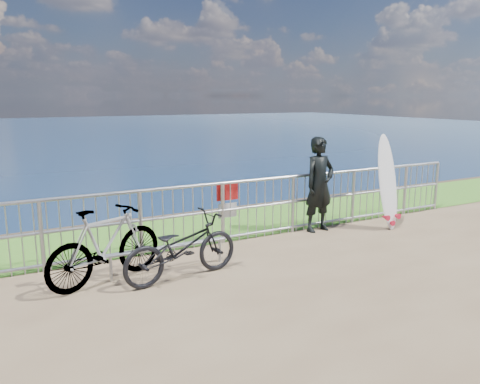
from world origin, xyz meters
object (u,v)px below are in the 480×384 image
surfboard (388,185)px  bicycle_far (106,245)px  surfer (319,185)px  bicycle_near (182,247)px

surfboard → bicycle_far: bearing=-177.8°
surfer → bicycle_near: bearing=-167.4°
surfer → bicycle_far: bearing=-176.4°
surfboard → bicycle_far: (-5.56, -0.21, -0.32)m
surfer → surfboard: 1.40m
bicycle_far → surfboard: bearing=-108.3°
surfer → bicycle_far: (-4.25, -0.70, -0.37)m
surfboard → bicycle_far: 5.58m
surfboard → bicycle_far: size_ratio=1.03×
surfer → bicycle_near: 3.47m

